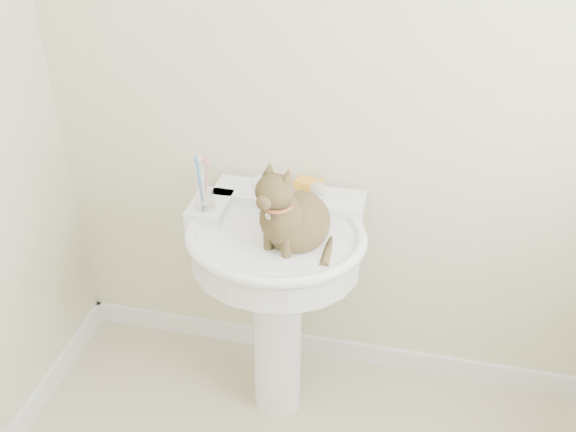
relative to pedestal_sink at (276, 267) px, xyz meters
The scene contains 7 objects.
wall_back 0.69m from the pedestal_sink, 54.86° to the left, with size 2.20×0.00×2.50m, color beige, non-canonical shape.
baseboard_back 0.70m from the pedestal_sink, 53.92° to the left, with size 2.20×0.02×0.09m, color white.
pedestal_sink is the anchor object (origin of this frame).
faucet 0.27m from the pedestal_sink, 89.03° to the left, with size 0.28×0.12×0.14m.
soap_bar 0.31m from the pedestal_sink, 74.95° to the left, with size 0.09×0.06×0.03m, color orange.
toothbrush_cup 0.34m from the pedestal_sink, behind, with size 0.07×0.07×0.18m.
cat 0.24m from the pedestal_sink, 26.08° to the right, with size 0.23×0.29×0.42m.
Camera 1 is at (0.20, -0.84, 1.98)m, focal length 40.00 mm.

